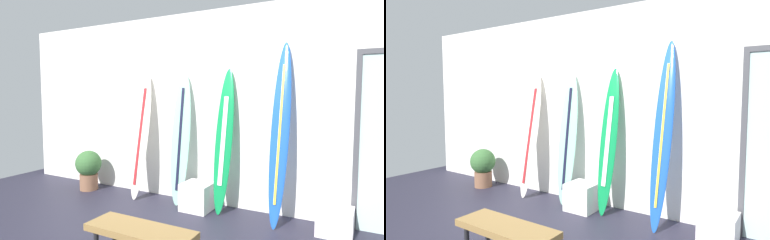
% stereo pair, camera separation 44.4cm
% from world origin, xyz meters
% --- Properties ---
extents(ground, '(8.00, 8.00, 0.04)m').
position_xyz_m(ground, '(0.00, 0.00, -0.02)').
color(ground, '#272535').
extents(wall_back, '(7.20, 0.20, 2.80)m').
position_xyz_m(wall_back, '(0.00, 1.30, 1.40)').
color(wall_back, silver).
rests_on(wall_back, ground).
extents(surfboard_ivory, '(0.29, 0.45, 1.92)m').
position_xyz_m(surfboard_ivory, '(-0.96, 0.96, 0.95)').
color(surfboard_ivory, silver).
rests_on(surfboard_ivory, ground).
extents(surfboard_seafoam, '(0.31, 0.34, 1.92)m').
position_xyz_m(surfboard_seafoam, '(-0.27, 1.00, 0.96)').
color(surfboard_seafoam, '#8AC7AF').
rests_on(surfboard_seafoam, ground).
extents(surfboard_emerald, '(0.26, 0.39, 1.96)m').
position_xyz_m(surfboard_emerald, '(0.41, 0.98, 0.96)').
color(surfboard_emerald, '#108441').
rests_on(surfboard_emerald, ground).
extents(surfboard_cobalt, '(0.24, 0.52, 2.26)m').
position_xyz_m(surfboard_cobalt, '(1.18, 0.92, 1.13)').
color(surfboard_cobalt, blue).
rests_on(surfboard_cobalt, ground).
extents(display_block_left, '(0.39, 0.39, 0.30)m').
position_xyz_m(display_block_left, '(1.82, 0.91, 0.15)').
color(display_block_left, white).
rests_on(display_block_left, ground).
extents(display_block_center, '(0.40, 0.40, 0.38)m').
position_xyz_m(display_block_center, '(0.07, 0.88, 0.19)').
color(display_block_center, white).
rests_on(display_block_center, ground).
extents(potted_plant, '(0.43, 0.43, 0.66)m').
position_xyz_m(potted_plant, '(-1.98, 0.85, 0.38)').
color(potted_plant, brown).
rests_on(potted_plant, ground).
extents(bench, '(0.98, 0.34, 0.46)m').
position_xyz_m(bench, '(0.41, -0.86, 0.40)').
color(bench, olive).
rests_on(bench, ground).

